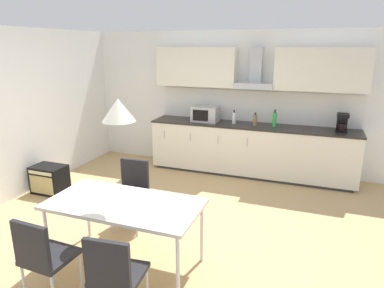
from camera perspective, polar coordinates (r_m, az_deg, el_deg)
name	(u,v)px	position (r m, az deg, el deg)	size (l,w,h in m)	color
ground_plane	(166,227)	(4.60, -4.39, -13.68)	(7.64, 7.76, 0.02)	tan
wall_back	(222,100)	(6.56, 4.99, 7.26)	(6.11, 0.10, 2.55)	white
wall_left	(1,117)	(5.70, -29.26, 3.94)	(0.10, 6.21, 2.55)	white
kitchen_counter	(250,150)	(6.26, 9.65, -0.92)	(3.64, 0.64, 0.92)	#333333
backsplash_tile	(255,106)	(6.37, 10.46, 6.19)	(3.62, 0.02, 0.57)	silver
upper_wall_cabinets	(255,69)	(6.14, 10.52, 12.24)	(3.62, 0.40, 0.69)	silver
microwave	(205,114)	(6.32, 2.25, 5.04)	(0.48, 0.35, 0.28)	#ADADB2
coffee_maker	(342,122)	(6.06, 23.74, 3.31)	(0.18, 0.19, 0.30)	black
bottle_white	(234,118)	(6.18, 7.01, 4.37)	(0.07, 0.07, 0.25)	white
bottle_brown	(255,120)	(6.07, 10.47, 3.94)	(0.07, 0.07, 0.24)	brown
bottle_green	(275,119)	(6.06, 13.59, 4.00)	(0.07, 0.07, 0.30)	green
dining_table	(124,206)	(3.63, -11.24, -10.17)	(1.58, 0.79, 0.73)	silver
chair_near_right	(114,272)	(2.98, -12.86, -20.05)	(0.44, 0.44, 0.87)	black
chair_far_left	(132,187)	(4.47, -9.97, -7.07)	(0.42, 0.42, 0.87)	black
chair_near_left	(42,254)	(3.38, -23.69, -16.38)	(0.42, 0.42, 0.87)	black
guitar_amp	(50,179)	(5.94, -22.65, -5.43)	(0.52, 0.37, 0.44)	black
pendant_lamp	(118,110)	(3.32, -12.18, 5.55)	(0.32, 0.32, 0.22)	silver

